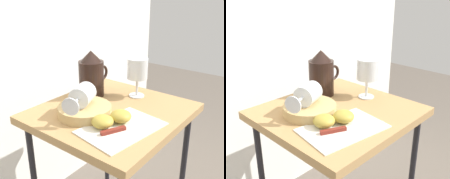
# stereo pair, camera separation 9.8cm
# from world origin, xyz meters

# --- Properties ---
(curtain_drape) EXTENTS (2.40, 0.03, 2.06)m
(curtain_drape) POSITION_xyz_m (0.00, 0.57, 1.03)
(curtain_drape) COLOR white
(curtain_drape) RESTS_ON ground_plane
(table) EXTENTS (0.53, 0.50, 0.74)m
(table) POSITION_xyz_m (0.00, 0.00, 0.66)
(table) COLOR #AD8451
(table) RESTS_ON ground_plane
(linen_napkin) EXTENTS (0.29, 0.21, 0.00)m
(linen_napkin) POSITION_xyz_m (-0.09, -0.11, 0.74)
(linen_napkin) COLOR silver
(linen_napkin) RESTS_ON table
(basket_tray) EXTENTS (0.19, 0.19, 0.03)m
(basket_tray) POSITION_xyz_m (-0.09, 0.05, 0.75)
(basket_tray) COLOR tan
(basket_tray) RESTS_ON table
(pitcher) EXTENTS (0.16, 0.10, 0.19)m
(pitcher) POSITION_xyz_m (0.06, 0.16, 0.81)
(pitcher) COLOR black
(pitcher) RESTS_ON table
(wine_glass_upright) EXTENTS (0.08, 0.08, 0.16)m
(wine_glass_upright) POSITION_xyz_m (0.17, -0.00, 0.85)
(wine_glass_upright) COLOR silver
(wine_glass_upright) RESTS_ON table
(wine_glass_tipped_near) EXTENTS (0.16, 0.12, 0.07)m
(wine_glass_tipped_near) POSITION_xyz_m (-0.09, 0.06, 0.81)
(wine_glass_tipped_near) COLOR silver
(wine_glass_tipped_near) RESTS_ON basket_tray
(apple_half_left) EXTENTS (0.07, 0.07, 0.04)m
(apple_half_left) POSITION_xyz_m (-0.13, -0.06, 0.76)
(apple_half_left) COLOR #B29938
(apple_half_left) RESTS_ON linen_napkin
(apple_half_right) EXTENTS (0.07, 0.07, 0.04)m
(apple_half_right) POSITION_xyz_m (-0.06, -0.09, 0.76)
(apple_half_right) COLOR #B29938
(apple_half_right) RESTS_ON linen_napkin
(knife) EXTENTS (0.21, 0.11, 0.01)m
(knife) POSITION_xyz_m (-0.10, -0.13, 0.74)
(knife) COLOR silver
(knife) RESTS_ON linen_napkin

